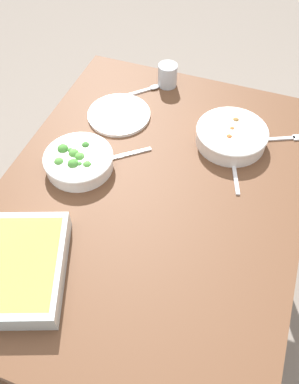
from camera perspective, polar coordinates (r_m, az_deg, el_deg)
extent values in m
plane|color=slate|center=(1.84, 0.00, -14.41)|extent=(6.00, 6.00, 0.00)
cube|color=brown|center=(1.22, 0.00, -0.58)|extent=(1.20, 0.90, 0.04)
cylinder|color=brown|center=(1.94, -5.54, 7.72)|extent=(0.06, 0.06, 0.70)
cylinder|color=brown|center=(1.83, 17.46, 1.68)|extent=(0.06, 0.06, 0.70)
cylinder|color=white|center=(1.35, 11.50, 7.73)|extent=(0.23, 0.23, 0.05)
torus|color=white|center=(1.34, 11.66, 8.45)|extent=(0.23, 0.23, 0.01)
cylinder|color=olive|center=(1.35, 11.52, 7.81)|extent=(0.19, 0.19, 0.03)
sphere|color=#C66633|center=(1.34, 11.62, 8.37)|extent=(0.01, 0.01, 0.01)
sphere|color=#C66633|center=(1.35, 11.58, 8.63)|extent=(0.02, 0.02, 0.02)
sphere|color=olive|center=(1.38, 12.09, 9.81)|extent=(0.02, 0.02, 0.02)
sphere|color=#C66633|center=(1.38, 10.23, 9.88)|extent=(0.01, 0.01, 0.01)
sphere|color=#C66633|center=(1.32, 11.18, 7.55)|extent=(0.02, 0.02, 0.02)
cylinder|color=white|center=(1.27, -9.95, 4.27)|extent=(0.21, 0.21, 0.05)
torus|color=white|center=(1.26, -10.08, 4.92)|extent=(0.22, 0.22, 0.01)
cylinder|color=#8CB272|center=(1.27, -9.96, 4.34)|extent=(0.17, 0.17, 0.02)
sphere|color=#478C38|center=(1.24, -10.75, 3.86)|extent=(0.04, 0.04, 0.04)
sphere|color=#3D7A33|center=(1.24, -9.85, 3.77)|extent=(0.02, 0.02, 0.02)
sphere|color=#478C38|center=(1.29, -12.14, 5.91)|extent=(0.04, 0.04, 0.04)
sphere|color=#3D7A33|center=(1.28, -11.09, 5.66)|extent=(0.02, 0.02, 0.02)
sphere|color=#3D7A33|center=(1.29, -9.02, 6.48)|extent=(0.03, 0.03, 0.03)
sphere|color=#569E42|center=(1.27, -10.65, 5.32)|extent=(0.03, 0.03, 0.03)
sphere|color=#569E42|center=(1.25, -12.69, 4.15)|extent=(0.03, 0.03, 0.03)
sphere|color=#569E42|center=(1.25, -9.83, 4.87)|extent=(0.03, 0.03, 0.03)
sphere|color=#569E42|center=(1.23, -8.89, 3.63)|extent=(0.03, 0.03, 0.03)
sphere|color=#569E42|center=(1.26, -10.02, 4.79)|extent=(0.02, 0.02, 0.02)
cube|color=silver|center=(1.09, -17.80, -10.14)|extent=(0.36, 0.31, 0.06)
cube|color=gold|center=(1.08, -17.96, -9.83)|extent=(0.32, 0.27, 0.04)
cylinder|color=#B2BCC6|center=(1.56, 2.57, 16.19)|extent=(0.07, 0.07, 0.08)
cylinder|color=black|center=(1.57, 2.55, 15.81)|extent=(0.06, 0.06, 0.05)
cylinder|color=white|center=(1.44, -4.34, 10.87)|extent=(0.22, 0.22, 0.01)
cube|color=silver|center=(1.27, 12.05, 2.12)|extent=(0.14, 0.06, 0.01)
ellipsoid|color=silver|center=(1.32, 11.67, 5.01)|extent=(0.05, 0.04, 0.01)
cube|color=silver|center=(1.31, -2.71, 5.44)|extent=(0.10, 0.12, 0.01)
ellipsoid|color=silver|center=(1.29, -6.32, 4.61)|extent=(0.05, 0.05, 0.01)
cube|color=silver|center=(1.54, -2.29, 13.75)|extent=(0.11, 0.11, 0.01)
ellipsoid|color=silver|center=(1.56, 0.68, 14.64)|extent=(0.05, 0.05, 0.01)
cube|color=silver|center=(1.42, 17.26, 7.18)|extent=(0.07, 0.13, 0.01)
cube|color=silver|center=(1.45, 20.43, 7.25)|extent=(0.04, 0.05, 0.01)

